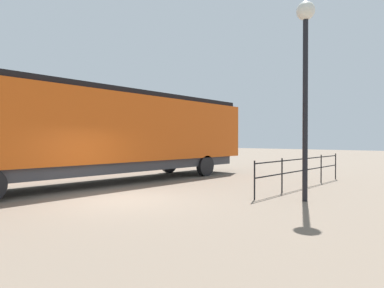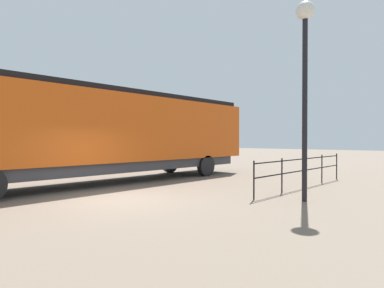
{
  "view_description": "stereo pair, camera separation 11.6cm",
  "coord_description": "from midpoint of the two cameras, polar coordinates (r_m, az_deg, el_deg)",
  "views": [
    {
      "loc": [
        8.6,
        -5.95,
        1.92
      ],
      "look_at": [
        -0.14,
        3.53,
        1.77
      ],
      "focal_mm": 29.89,
      "sensor_mm": 36.0,
      "label": 1
    },
    {
      "loc": [
        8.68,
        -5.87,
        1.92
      ],
      "look_at": [
        -0.14,
        3.53,
        1.77
      ],
      "focal_mm": 29.89,
      "sensor_mm": 36.0,
      "label": 2
    }
  ],
  "objects": [
    {
      "name": "ground_plane",
      "position": [
        10.64,
        -12.92,
        -9.73
      ],
      "size": [
        120.0,
        120.0,
        0.0
      ],
      "primitive_type": "plane",
      "color": "#756656"
    },
    {
      "name": "locomotive",
      "position": [
        15.03,
        -13.59,
        2.21
      ],
      "size": [
        3.13,
        15.9,
        4.14
      ],
      "color": "#D15114",
      "rests_on": "ground_plane"
    },
    {
      "name": "lamp_post",
      "position": [
        10.95,
        19.29,
        14.83
      ],
      "size": [
        0.57,
        0.57,
        6.25
      ],
      "color": "black",
      "rests_on": "ground_plane"
    },
    {
      "name": "platform_fence",
      "position": [
        13.79,
        19.07,
        -3.97
      ],
      "size": [
        0.05,
        7.55,
        1.26
      ],
      "color": "black",
      "rests_on": "ground_plane"
    }
  ]
}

